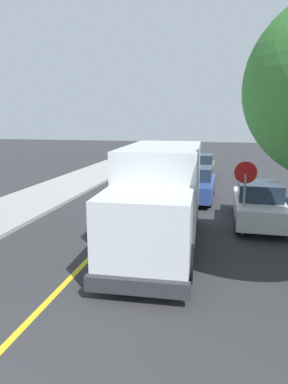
% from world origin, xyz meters
% --- Properties ---
extents(centre_line_yellow, '(0.16, 56.00, 0.01)m').
position_xyz_m(centre_line_yellow, '(0.00, 10.00, 0.00)').
color(centre_line_yellow, gold).
rests_on(centre_line_yellow, ground).
extents(box_truck, '(2.74, 7.29, 3.20)m').
position_xyz_m(box_truck, '(1.82, 8.95, 1.77)').
color(box_truck, silver).
rests_on(box_truck, ground).
extents(parked_car_near, '(1.88, 4.43, 1.67)m').
position_xyz_m(parked_car_near, '(2.47, 15.68, 0.79)').
color(parked_car_near, '#2D4793').
rests_on(parked_car_near, ground).
extents(parked_car_mid, '(1.80, 4.40, 1.67)m').
position_xyz_m(parked_car_mid, '(2.29, 22.06, 0.79)').
color(parked_car_mid, '#4C564C').
rests_on(parked_car_mid, ground).
extents(parked_van_across, '(1.81, 4.40, 1.67)m').
position_xyz_m(parked_van_across, '(5.20, 12.07, 0.79)').
color(parked_van_across, silver).
rests_on(parked_van_across, ground).
extents(stop_sign, '(0.80, 0.10, 2.65)m').
position_xyz_m(stop_sign, '(4.55, 10.57, 1.86)').
color(stop_sign, gray).
rests_on(stop_sign, ground).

